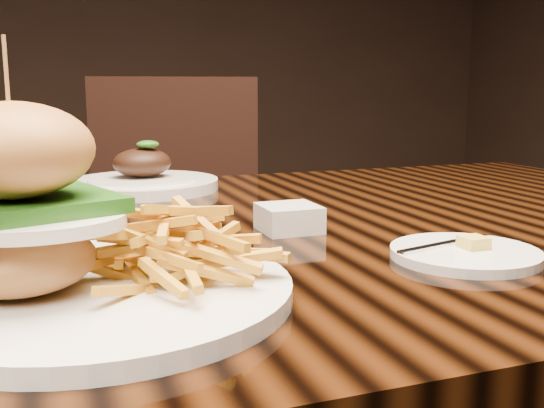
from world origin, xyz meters
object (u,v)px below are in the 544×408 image
object	(u,v)px
far_dish	(143,180)
chair_far	(178,233)
burger_plate	(84,238)
dining_table	(224,286)

from	to	relation	value
far_dish	chair_far	world-z (taller)	chair_far
burger_plate	far_dish	xyz separation A→B (m)	(0.13, 0.56, -0.04)
dining_table	far_dish	distance (m)	0.35
dining_table	chair_far	bearing A→B (deg)	82.12
chair_far	burger_plate	bearing A→B (deg)	-94.41
far_dish	chair_far	xyz separation A→B (m)	(0.17, 0.56, -0.23)
burger_plate	far_dish	bearing A→B (deg)	70.34
dining_table	far_dish	xyz separation A→B (m)	(-0.05, 0.33, 0.09)
dining_table	far_dish	bearing A→B (deg)	98.40
burger_plate	dining_table	bearing A→B (deg)	45.85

